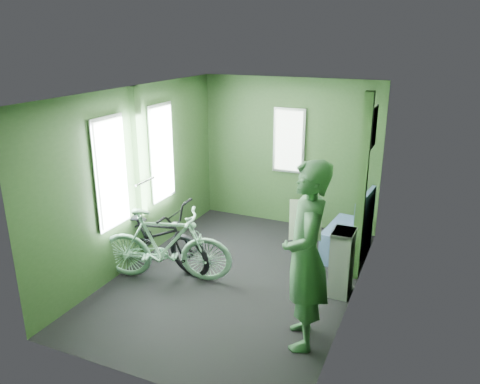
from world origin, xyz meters
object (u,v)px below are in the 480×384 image
(bicycle_black, at_px, (155,265))
(bench_seat, at_px, (348,238))
(waste_box, at_px, (342,263))
(bicycle_mint, at_px, (167,281))
(passenger, at_px, (306,256))

(bicycle_black, distance_m, bench_seat, 2.62)
(waste_box, height_order, bench_seat, bench_seat)
(bicycle_mint, distance_m, waste_box, 2.13)
(passenger, xyz_separation_m, bench_seat, (0.04, 2.06, -0.66))
(bicycle_black, height_order, bench_seat, bench_seat)
(bicycle_black, bearing_deg, passenger, -97.89)
(bicycle_mint, bearing_deg, bicycle_black, 34.15)
(bicycle_mint, height_order, bench_seat, bench_seat)
(passenger, bearing_deg, bicycle_black, -127.85)
(passenger, distance_m, bench_seat, 2.16)
(bicycle_mint, height_order, passenger, passenger)
(bicycle_mint, relative_size, waste_box, 2.05)
(passenger, relative_size, bench_seat, 2.01)
(bicycle_mint, xyz_separation_m, waste_box, (2.01, 0.58, 0.40))
(passenger, bearing_deg, bench_seat, 160.26)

